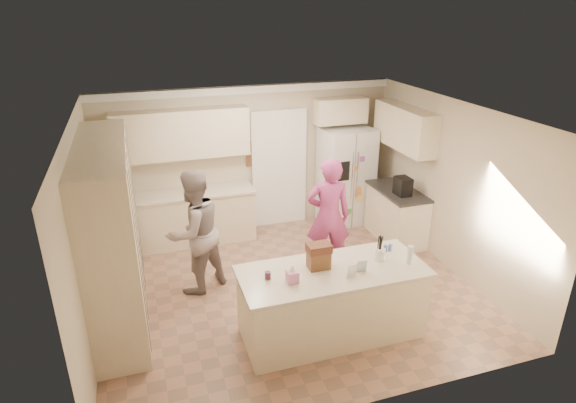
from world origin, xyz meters
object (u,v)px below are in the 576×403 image
object	(u,v)px
coffee_maker	(403,186)
island_base	(332,304)
utensil_crock	(380,254)
refrigerator	(346,177)
dollhouse_body	(319,260)
teen_boy	(194,232)
tissue_box	(292,276)
teen_girl	(328,216)

from	to	relation	value
coffee_maker	island_base	xyz separation A→B (m)	(-2.05, -1.90, -0.63)
utensil_crock	island_base	bearing A→B (deg)	-175.60
refrigerator	utensil_crock	distance (m)	3.14
island_base	dollhouse_body	bearing A→B (deg)	146.31
coffee_maker	utensil_crock	distance (m)	2.32
utensil_crock	dollhouse_body	world-z (taller)	dollhouse_body
island_base	utensil_crock	bearing A→B (deg)	4.40
refrigerator	teen_boy	bearing A→B (deg)	-158.38
tissue_box	teen_girl	distance (m)	1.92
dollhouse_body	teen_girl	size ratio (longest dim) A/B	0.14
utensil_crock	dollhouse_body	bearing A→B (deg)	176.42
refrigerator	coffee_maker	xyz separation A→B (m)	(0.51, -1.15, 0.17)
utensil_crock	tissue_box	bearing A→B (deg)	-172.87
tissue_box	island_base	bearing A→B (deg)	10.30
island_base	dollhouse_body	xyz separation A→B (m)	(-0.15, 0.10, 0.60)
island_base	dollhouse_body	world-z (taller)	dollhouse_body
teen_boy	teen_girl	world-z (taller)	teen_girl
coffee_maker	refrigerator	bearing A→B (deg)	113.65
coffee_maker	dollhouse_body	world-z (taller)	coffee_maker
utensil_crock	tissue_box	distance (m)	1.21
utensil_crock	refrigerator	bearing A→B (deg)	73.41
coffee_maker	tissue_box	xyz separation A→B (m)	(-2.60, -2.00, -0.07)
island_base	dollhouse_body	size ratio (longest dim) A/B	8.46
coffee_maker	tissue_box	distance (m)	3.28
teen_boy	teen_girl	xyz separation A→B (m)	(1.99, -0.10, 0.00)
utensil_crock	teen_girl	world-z (taller)	teen_girl
island_base	utensil_crock	xyz separation A→B (m)	(0.65, 0.05, 0.56)
refrigerator	teen_girl	bearing A→B (deg)	-127.12
island_base	utensil_crock	distance (m)	0.86
dollhouse_body	teen_girl	xyz separation A→B (m)	(0.70, 1.37, -0.12)
tissue_box	dollhouse_body	xyz separation A→B (m)	(0.40, 0.20, 0.04)
tissue_box	refrigerator	bearing A→B (deg)	56.41
dollhouse_body	teen_boy	xyz separation A→B (m)	(-1.29, 1.47, -0.12)
utensil_crock	dollhouse_body	distance (m)	0.80
island_base	teen_boy	xyz separation A→B (m)	(-1.44, 1.57, 0.47)
utensil_crock	tissue_box	size ratio (longest dim) A/B	1.07
coffee_maker	teen_girl	bearing A→B (deg)	-164.09
coffee_maker	teen_girl	xyz separation A→B (m)	(-1.50, -0.43, -0.15)
refrigerator	teen_girl	size ratio (longest dim) A/B	0.98
refrigerator	teen_girl	world-z (taller)	teen_girl
teen_girl	tissue_box	bearing A→B (deg)	68.73
island_base	tissue_box	size ratio (longest dim) A/B	15.71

